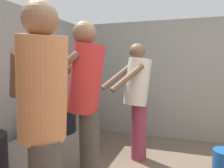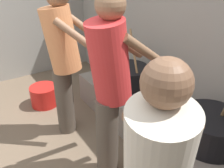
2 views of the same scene
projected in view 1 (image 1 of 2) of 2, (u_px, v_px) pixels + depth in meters
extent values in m
cube|color=gray|center=(199.00, 80.00, 3.63)|extent=(0.20, 4.77, 1.99)
cube|color=slate|center=(28.00, 165.00, 2.33)|extent=(2.59, 0.60, 0.39)
cylinder|color=black|center=(55.00, 121.00, 2.86)|extent=(0.54, 0.54, 0.28)
cylinder|color=#937047|center=(58.00, 94.00, 2.92)|extent=(0.19, 0.20, 0.51)
cylinder|color=#D17F4C|center=(42.00, 88.00, 1.34)|extent=(0.48, 0.49, 0.68)
sphere|color=brown|center=(40.00, 18.00, 1.31)|extent=(0.22, 0.22, 0.22)
cylinder|color=brown|center=(55.00, 75.00, 1.61)|extent=(0.39, 0.40, 0.37)
cylinder|color=brown|center=(15.00, 76.00, 1.49)|extent=(0.39, 0.40, 0.37)
cylinder|color=#4C4238|center=(90.00, 152.00, 2.15)|extent=(0.20, 0.20, 0.80)
cylinder|color=red|center=(86.00, 78.00, 2.09)|extent=(0.34, 0.42, 0.69)
sphere|color=brown|center=(84.00, 33.00, 2.06)|extent=(0.22, 0.22, 0.22)
cylinder|color=brown|center=(68.00, 70.00, 2.27)|extent=(0.12, 0.49, 0.37)
cylinder|color=brown|center=(56.00, 71.00, 2.01)|extent=(0.12, 0.49, 0.37)
cylinder|color=#8C3347|center=(139.00, 132.00, 2.91)|extent=(0.20, 0.20, 0.74)
cylinder|color=beige|center=(138.00, 82.00, 2.84)|extent=(0.48, 0.48, 0.63)
sphere|color=brown|center=(137.00, 51.00, 2.80)|extent=(0.20, 0.20, 0.20)
cylinder|color=brown|center=(117.00, 77.00, 2.85)|extent=(0.37, 0.37, 0.35)
cylinder|color=brown|center=(128.00, 78.00, 2.61)|extent=(0.37, 0.37, 0.35)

